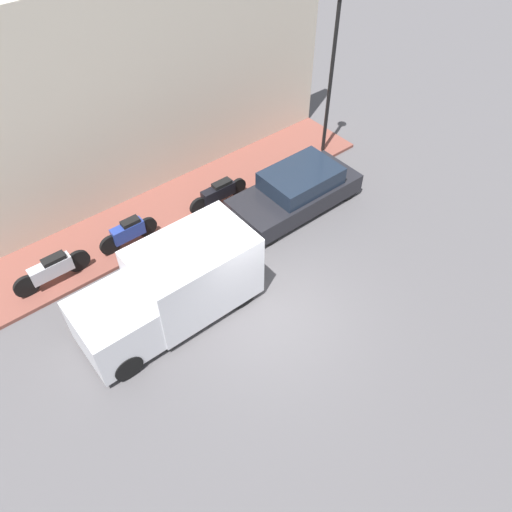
# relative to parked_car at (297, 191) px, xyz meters

# --- Properties ---
(ground_plane) EXTENTS (60.00, 60.00, 0.00)m
(ground_plane) POSITION_rel_parked_car_xyz_m (-2.69, 3.24, -0.62)
(ground_plane) COLOR #514F51
(sidewalk) EXTENTS (2.35, 14.06, 0.11)m
(sidewalk) POSITION_rel_parked_car_xyz_m (2.28, 3.24, -0.56)
(sidewalk) COLOR brown
(sidewalk) RESTS_ON ground_plane
(building_facade) EXTENTS (0.30, 14.06, 6.33)m
(building_facade) POSITION_rel_parked_car_xyz_m (3.60, 3.24, 2.55)
(building_facade) COLOR beige
(building_facade) RESTS_ON ground_plane
(parked_car) EXTENTS (1.77, 4.13, 1.29)m
(parked_car) POSITION_rel_parked_car_xyz_m (0.00, 0.00, 0.00)
(parked_car) COLOR black
(parked_car) RESTS_ON ground_plane
(delivery_van) EXTENTS (1.85, 4.52, 2.06)m
(delivery_van) POSITION_rel_parked_car_xyz_m (-1.23, 5.23, 0.42)
(delivery_van) COLOR silver
(delivery_van) RESTS_ON ground_plane
(scooter_silver) EXTENTS (0.30, 2.08, 0.84)m
(scooter_silver) POSITION_rel_parked_car_xyz_m (1.64, 7.15, -0.05)
(scooter_silver) COLOR #B7B7BF
(scooter_silver) RESTS_ON sidewalk
(motorcycle_blue) EXTENTS (0.30, 1.78, 0.82)m
(motorcycle_blue) POSITION_rel_parked_car_xyz_m (1.67, 4.88, -0.07)
(motorcycle_blue) COLOR navy
(motorcycle_blue) RESTS_ON sidewalk
(motorcycle_black) EXTENTS (0.30, 2.07, 0.78)m
(motorcycle_black) POSITION_rel_parked_car_xyz_m (1.50, 1.86, -0.08)
(motorcycle_black) COLOR black
(motorcycle_black) RESTS_ON sidewalk
(streetlamp) EXTENTS (0.33, 0.33, 5.42)m
(streetlamp) POSITION_rel_parked_car_xyz_m (1.55, -2.68, 2.96)
(streetlamp) COLOR black
(streetlamp) RESTS_ON sidewalk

